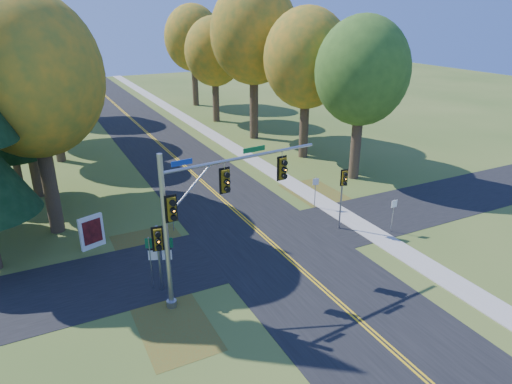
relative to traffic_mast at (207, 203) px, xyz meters
name	(u,v)px	position (x,y,z in m)	size (l,w,h in m)	color
ground	(287,256)	(5.14, 1.41, -4.81)	(160.00, 160.00, 0.00)	#3A551E
road_main	(287,256)	(5.14, 1.41, -4.80)	(8.00, 160.00, 0.02)	black
road_cross	(270,241)	(5.14, 3.41, -4.80)	(60.00, 6.00, 0.02)	black
centerline_left	(285,256)	(5.04, 1.41, -4.79)	(0.10, 160.00, 0.01)	gold
centerline_right	(288,256)	(5.24, 1.41, -4.79)	(0.10, 160.00, 0.01)	gold
sidewalk_east	(373,233)	(11.34, 1.41, -4.78)	(1.60, 160.00, 0.06)	#9E998E
leaf_patch_w_near	(154,251)	(-1.36, 5.41, -4.81)	(4.00, 6.00, 0.00)	brown
leaf_patch_e	(325,199)	(11.94, 7.41, -4.81)	(3.50, 8.00, 0.00)	brown
leaf_patch_w_far	(174,326)	(-2.36, -1.59, -4.81)	(3.00, 5.00, 0.00)	brown
tree_w_a	(32,77)	(-5.99, 10.79, 4.67)	(8.00, 8.00, 14.15)	#38281C
tree_e_a	(362,72)	(16.71, 10.19, 3.72)	(7.20, 7.20, 12.73)	#38281C
tree_w_b	(15,51)	(-6.58, 17.70, 5.56)	(8.60, 8.60, 15.38)	#38281C
tree_e_b	(307,59)	(16.11, 16.99, 4.09)	(7.60, 7.60, 13.33)	#38281C
tree_w_c	(48,72)	(-4.40, 25.88, 3.13)	(6.80, 6.80, 11.91)	#38281C
tree_e_c	(254,34)	(15.02, 25.10, 5.85)	(8.80, 8.80, 15.79)	#38281C
tree_w_d	(32,43)	(-4.99, 34.60, 4.97)	(8.20, 8.20, 14.56)	#38281C
tree_e_d	(215,52)	(14.40, 34.28, 3.43)	(7.00, 7.00, 12.32)	#38281C
tree_w_e	(38,35)	(-3.78, 45.50, 5.26)	(8.40, 8.40, 14.97)	#38281C
tree_e_e	(193,38)	(15.61, 44.99, 4.38)	(7.80, 7.80, 13.74)	#38281C
traffic_mast	(207,203)	(0.00, 0.00, 0.00)	(8.22, 1.35, 7.48)	#96979E
east_signal_pole	(343,184)	(9.88, 2.81, -1.76)	(0.46, 0.54, 4.03)	gray
ped_signal_pole	(158,244)	(-2.08, 1.19, -2.13)	(0.57, 0.66, 3.60)	gray
route_sign_cluster	(160,252)	(-1.96, 1.57, -2.81)	(1.24, 0.56, 2.84)	gray
info_kiosk	(92,232)	(-4.39, 7.44, -3.82)	(1.43, 0.66, 2.00)	white
reg_sign_e_north	(315,187)	(10.31, 6.35, -3.25)	(0.43, 0.12, 2.28)	gray
reg_sign_e_south	(393,210)	(12.52, 1.10, -3.29)	(0.42, 0.06, 2.22)	gray
reg_sign_w	(172,207)	(0.44, 7.40, -3.18)	(0.46, 0.09, 2.39)	gray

